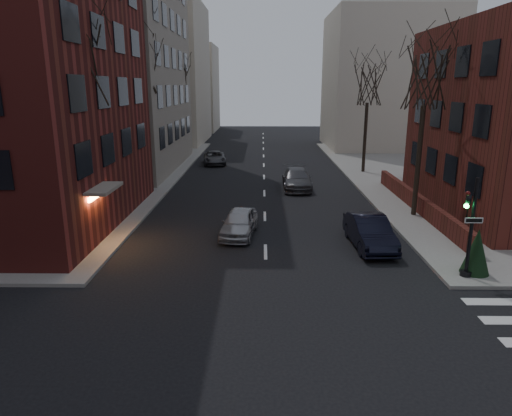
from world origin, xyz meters
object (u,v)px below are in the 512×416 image
at_px(tree_left_a, 77,64).
at_px(parked_sedan, 370,232).
at_px(car_lane_silver, 239,223).
at_px(car_lane_far, 214,158).
at_px(evergreen_shrub, 477,251).
at_px(streetlamp_far, 188,117).
at_px(streetlamp_near, 140,137).
at_px(traffic_signal, 469,234).
at_px(car_lane_gray, 297,179).
at_px(tree_right_a, 426,76).
at_px(sandwich_board, 466,237).
at_px(tree_right_b, 368,85).
at_px(tree_left_b, 142,65).
at_px(tree_left_c, 178,80).

height_order(tree_left_a, parked_sedan, tree_left_a).
relative_size(car_lane_silver, car_lane_far, 0.89).
distance_m(car_lane_far, evergreen_shrub, 30.39).
bearing_deg(streetlamp_far, streetlamp_near, -90.00).
distance_m(traffic_signal, streetlamp_near, 20.86).
xyz_separation_m(streetlamp_far, car_lane_silver, (6.85, -27.56, -3.55)).
height_order(parked_sedan, car_lane_gray, parked_sedan).
height_order(tree_right_a, car_lane_far, tree_right_a).
height_order(tree_left_a, sandwich_board, tree_left_a).
height_order(tree_right_b, streetlamp_far, tree_right_b).
bearing_deg(sandwich_board, tree_left_b, 155.02).
relative_size(traffic_signal, streetlamp_far, 0.64).
relative_size(traffic_signal, tree_right_b, 0.44).
distance_m(car_lane_silver, car_lane_far, 22.44).
bearing_deg(traffic_signal, parked_sedan, 127.99).
height_order(traffic_signal, evergreen_shrub, traffic_signal).
bearing_deg(tree_left_b, streetlamp_near, -81.47).
xyz_separation_m(parked_sedan, car_lane_far, (-9.86, 23.82, -0.13)).
bearing_deg(car_lane_far, car_lane_gray, -64.17).
bearing_deg(tree_left_c, tree_left_b, -90.00).
bearing_deg(streetlamp_near, tree_right_b, 30.47).
bearing_deg(streetlamp_far, evergreen_shrub, -63.00).
xyz_separation_m(streetlamp_near, streetlamp_far, (0.00, 20.00, 0.00)).
xyz_separation_m(tree_left_b, car_lane_gray, (11.24, -0.43, -8.17)).
height_order(car_lane_gray, sandwich_board, car_lane_gray).
relative_size(tree_right_a, car_lane_silver, 2.41).
xyz_separation_m(tree_left_c, tree_right_a, (17.60, -22.00, 0.00)).
bearing_deg(car_lane_gray, streetlamp_far, 123.60).
bearing_deg(tree_left_a, traffic_signal, -16.65).
bearing_deg(evergreen_shrub, tree_left_b, 135.94).
bearing_deg(evergreen_shrub, sandwich_board, 72.13).
height_order(tree_left_c, car_lane_far, tree_left_c).
xyz_separation_m(tree_left_b, car_lane_far, (3.93, 10.60, -8.28)).
distance_m(tree_right_b, parked_sedan, 20.76).
bearing_deg(car_lane_silver, tree_left_b, 129.96).
bearing_deg(tree_left_a, tree_right_b, 45.64).
xyz_separation_m(tree_right_a, sandwich_board, (0.72, -5.45, -7.44)).
height_order(tree_left_c, evergreen_shrub, tree_left_c).
xyz_separation_m(car_lane_gray, sandwich_board, (7.08, -13.02, -0.15)).
height_order(tree_right_b, car_lane_far, tree_right_b).
distance_m(tree_left_c, tree_right_b, 19.34).
height_order(parked_sedan, evergreen_shrub, evergreen_shrub).
distance_m(tree_left_b, car_lane_far, 14.01).
bearing_deg(car_lane_far, parked_sedan, -75.24).
relative_size(tree_left_a, tree_left_c, 1.06).
distance_m(streetlamp_near, streetlamp_far, 20.00).
height_order(tree_right_a, streetlamp_far, tree_right_a).
relative_size(tree_right_a, car_lane_far, 2.15).
height_order(sandwich_board, evergreen_shrub, evergreen_shrub).
relative_size(tree_right_b, car_lane_silver, 2.27).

